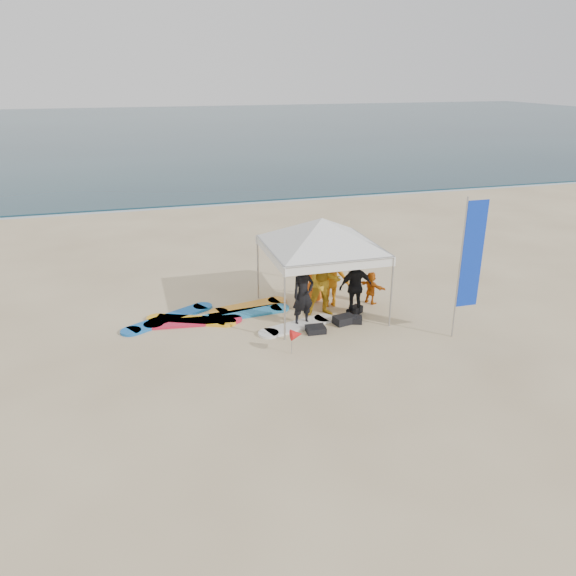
# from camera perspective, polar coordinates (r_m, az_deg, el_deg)

# --- Properties ---
(ground) EXTENTS (120.00, 120.00, 0.00)m
(ground) POSITION_cam_1_polar(r_m,az_deg,el_deg) (12.56, 0.21, -9.60)
(ground) COLOR beige
(ground) RESTS_ON ground
(ocean) EXTENTS (160.00, 84.00, 0.08)m
(ocean) POSITION_cam_1_polar(r_m,az_deg,el_deg) (70.71, -14.11, 15.45)
(ocean) COLOR #0C2633
(ocean) RESTS_ON ground
(shoreline_foam) EXTENTS (160.00, 1.20, 0.01)m
(shoreline_foam) POSITION_cam_1_polar(r_m,az_deg,el_deg) (29.42, -9.90, 8.30)
(shoreline_foam) COLOR silver
(shoreline_foam) RESTS_ON ground
(person_black_a) EXTENTS (0.73, 0.57, 1.76)m
(person_black_a) POSITION_cam_1_polar(r_m,az_deg,el_deg) (14.90, 1.55, -0.68)
(person_black_a) COLOR black
(person_black_a) RESTS_ON ground
(person_yellow) EXTENTS (1.03, 0.85, 1.94)m
(person_yellow) POSITION_cam_1_polar(r_m,az_deg,el_deg) (15.53, 3.66, 0.57)
(person_yellow) COLOR gold
(person_yellow) RESTS_ON ground
(person_orange_a) EXTENTS (1.22, 0.82, 1.75)m
(person_orange_a) POSITION_cam_1_polar(r_m,az_deg,el_deg) (16.23, 4.37, 1.12)
(person_orange_a) COLOR orange
(person_orange_a) RESTS_ON ground
(person_black_b) EXTENTS (0.97, 0.42, 1.65)m
(person_black_b) POSITION_cam_1_polar(r_m,az_deg,el_deg) (15.71, 6.88, 0.13)
(person_black_b) COLOR black
(person_black_b) RESTS_ON ground
(person_orange_b) EXTENTS (0.85, 0.64, 1.57)m
(person_orange_b) POSITION_cam_1_polar(r_m,az_deg,el_deg) (16.55, 2.59, 1.25)
(person_orange_b) COLOR orange
(person_orange_b) RESTS_ON ground
(person_seated) EXTENTS (0.68, 0.93, 0.97)m
(person_seated) POSITION_cam_1_polar(r_m,az_deg,el_deg) (16.65, 8.43, 0.04)
(person_seated) COLOR #C85F11
(person_seated) RESTS_ON ground
(canopy_tent) EXTENTS (4.14, 4.14, 3.12)m
(canopy_tent) POSITION_cam_1_polar(r_m,az_deg,el_deg) (15.23, 3.48, 7.06)
(canopy_tent) COLOR #A5A5A8
(canopy_tent) RESTS_ON ground
(feather_flag) EXTENTS (0.62, 0.04, 3.67)m
(feather_flag) POSITION_cam_1_polar(r_m,az_deg,el_deg) (14.57, 18.07, 3.08)
(feather_flag) COLOR #A5A5A8
(feather_flag) RESTS_ON ground
(marker_pennant) EXTENTS (0.28, 0.28, 0.64)m
(marker_pennant) POSITION_cam_1_polar(r_m,az_deg,el_deg) (13.56, 0.86, -4.76)
(marker_pennant) COLOR #A5A5A8
(marker_pennant) RESTS_ON ground
(gear_pile) EXTENTS (1.98, 1.30, 0.22)m
(gear_pile) POSITION_cam_1_polar(r_m,az_deg,el_deg) (15.33, 5.37, -3.31)
(gear_pile) COLOR black
(gear_pile) RESTS_ON ground
(surfboard_spread) EXTENTS (5.35, 2.76, 0.07)m
(surfboard_spread) POSITION_cam_1_polar(r_m,az_deg,el_deg) (15.70, -6.85, -3.00)
(surfboard_spread) COLOR teal
(surfboard_spread) RESTS_ON ground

